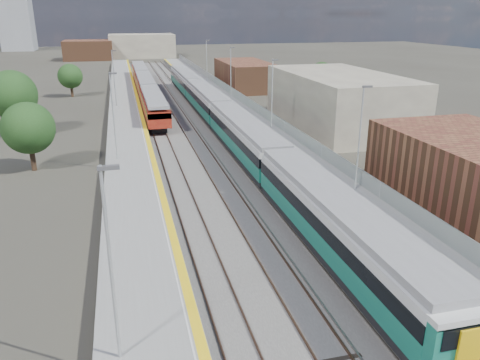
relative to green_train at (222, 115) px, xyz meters
name	(u,v)px	position (x,y,z in m)	size (l,w,h in m)	color
ground	(201,125)	(-1.50, 5.70, -2.25)	(320.00, 320.00, 0.00)	#47443A
ballast_bed	(181,121)	(-3.75, 8.20, -2.22)	(10.50, 155.00, 0.06)	#565451
tracks	(184,118)	(-3.15, 9.88, -2.14)	(8.96, 160.00, 0.17)	#4C3323
platform_right	(238,114)	(3.78, 8.20, -1.71)	(4.70, 155.00, 8.52)	slate
platform_left	(127,120)	(-10.55, 8.19, -1.73)	(4.30, 155.00, 8.52)	slate
buildings	(84,23)	(-19.62, 94.30, 8.46)	(72.00, 185.50, 40.00)	brown
green_train	(222,115)	(0.00, 0.00, 0.00)	(2.90, 80.67, 3.19)	black
red_train	(145,86)	(-7.00, 27.41, -0.26)	(2.66, 54.05, 3.36)	black
tree_a	(28,128)	(-18.89, -8.61, 1.56)	(4.47, 4.47, 6.06)	#382619
tree_b	(12,95)	(-22.65, 5.34, 2.36)	(5.39, 5.39, 7.31)	#382619
tree_c	(70,76)	(-18.86, 31.33, 1.14)	(3.98, 3.98, 5.40)	#382619
tree_d	(321,74)	(22.63, 24.56, 1.13)	(3.97, 3.97, 5.38)	#382619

